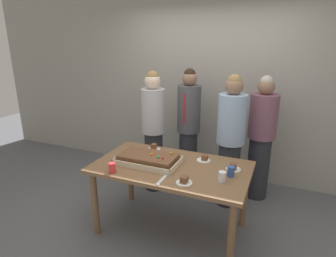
# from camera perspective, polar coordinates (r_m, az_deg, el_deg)

# --- Properties ---
(ground_plane) EXTENTS (12.00, 12.00, 0.00)m
(ground_plane) POSITION_cam_1_polar(r_m,az_deg,el_deg) (3.41, 0.60, -19.34)
(ground_plane) COLOR #5B5B60
(interior_back_panel) EXTENTS (8.00, 0.12, 3.00)m
(interior_back_panel) POSITION_cam_1_polar(r_m,az_deg,el_deg) (4.28, 8.94, 10.03)
(interior_back_panel) COLOR #9E998E
(interior_back_panel) RESTS_ON ground_plane
(party_table) EXTENTS (1.61, 0.91, 0.78)m
(party_table) POSITION_cam_1_polar(r_m,az_deg,el_deg) (3.05, 0.64, -9.05)
(party_table) COLOR brown
(party_table) RESTS_ON ground_plane
(sheet_cake) EXTENTS (0.66, 0.39, 0.12)m
(sheet_cake) POSITION_cam_1_polar(r_m,az_deg,el_deg) (3.06, -3.93, -6.07)
(sheet_cake) COLOR beige
(sheet_cake) RESTS_ON party_table
(plated_slice_near_left) EXTENTS (0.15, 0.15, 0.07)m
(plated_slice_near_left) POSITION_cam_1_polar(r_m,az_deg,el_deg) (2.66, 3.24, -10.41)
(plated_slice_near_left) COLOR white
(plated_slice_near_left) RESTS_ON party_table
(plated_slice_near_right) EXTENTS (0.15, 0.15, 0.06)m
(plated_slice_near_right) POSITION_cam_1_polar(r_m,az_deg,el_deg) (3.14, 7.23, -6.05)
(plated_slice_near_right) COLOR white
(plated_slice_near_right) RESTS_ON party_table
(plated_slice_far_left) EXTENTS (0.15, 0.15, 0.07)m
(plated_slice_far_left) POSITION_cam_1_polar(r_m,az_deg,el_deg) (2.98, 12.88, -7.65)
(plated_slice_far_left) COLOR white
(plated_slice_far_left) RESTS_ON party_table
(plated_slice_far_right) EXTENTS (0.15, 0.15, 0.08)m
(plated_slice_far_right) POSITION_cam_1_polar(r_m,az_deg,el_deg) (3.40, -2.82, -3.93)
(plated_slice_far_right) COLOR white
(plated_slice_far_right) RESTS_ON party_table
(drink_cup_nearest) EXTENTS (0.07, 0.07, 0.10)m
(drink_cup_nearest) POSITION_cam_1_polar(r_m,az_deg,el_deg) (2.90, -11.08, -7.67)
(drink_cup_nearest) COLOR red
(drink_cup_nearest) RESTS_ON party_table
(drink_cup_middle) EXTENTS (0.07, 0.07, 0.10)m
(drink_cup_middle) POSITION_cam_1_polar(r_m,az_deg,el_deg) (2.72, 10.75, -9.42)
(drink_cup_middle) COLOR white
(drink_cup_middle) RESTS_ON party_table
(drink_cup_far_end) EXTENTS (0.07, 0.07, 0.10)m
(drink_cup_far_end) POSITION_cam_1_polar(r_m,az_deg,el_deg) (2.83, 12.41, -8.38)
(drink_cup_far_end) COLOR #2D5199
(drink_cup_far_end) RESTS_ON party_table
(cake_server_utensil) EXTENTS (0.03, 0.20, 0.01)m
(cake_server_utensil) POSITION_cam_1_polar(r_m,az_deg,el_deg) (2.71, -1.25, -10.21)
(cake_server_utensil) COLOR silver
(cake_server_utensil) RESTS_ON party_table
(person_serving_front) EXTENTS (0.32, 0.32, 1.67)m
(person_serving_front) POSITION_cam_1_polar(r_m,az_deg,el_deg) (3.98, 4.13, 0.40)
(person_serving_front) COLOR #28282D
(person_serving_front) RESTS_ON ground_plane
(person_green_shirt_behind) EXTENTS (0.34, 0.34, 1.66)m
(person_green_shirt_behind) POSITION_cam_1_polar(r_m,az_deg,el_deg) (3.55, 12.34, -2.29)
(person_green_shirt_behind) COLOR #28282D
(person_green_shirt_behind) RESTS_ON ground_plane
(person_striped_tie_right) EXTENTS (0.31, 0.31, 1.66)m
(person_striped_tie_right) POSITION_cam_1_polar(r_m,az_deg,el_deg) (3.84, -2.94, -0.20)
(person_striped_tie_right) COLOR #28282D
(person_striped_tie_right) RESTS_ON ground_plane
(person_far_right_suit) EXTENTS (0.35, 0.35, 1.62)m
(person_far_right_suit) POSITION_cam_1_polar(r_m,az_deg,el_deg) (3.84, 18.07, -1.70)
(person_far_right_suit) COLOR #28282D
(person_far_right_suit) RESTS_ON ground_plane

